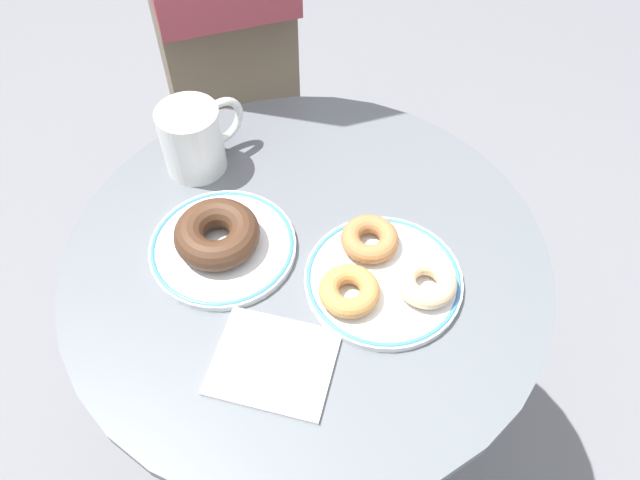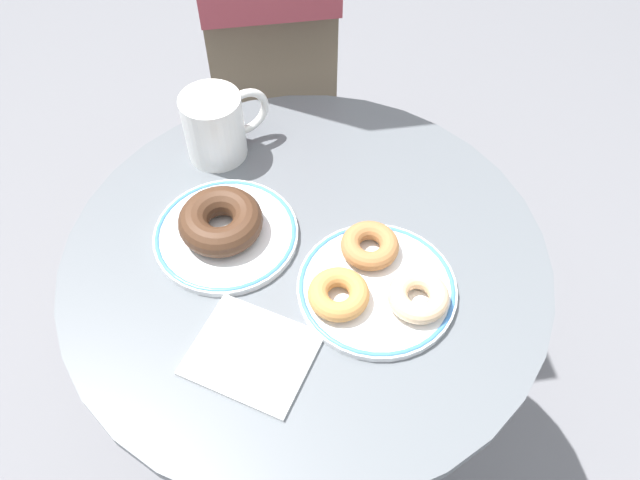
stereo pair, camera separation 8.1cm
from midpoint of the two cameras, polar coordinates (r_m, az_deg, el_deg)
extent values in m
cube|color=slate|center=(1.49, 0.87, -18.30)|extent=(7.00, 7.00, 0.02)
cylinder|color=#565B60|center=(0.84, 1.46, -1.76)|extent=(0.65, 0.65, 0.02)
cylinder|color=#565B60|center=(1.14, 1.10, -12.07)|extent=(0.06, 0.06, 0.68)
cylinder|color=#565B60|center=(1.47, 0.88, -18.01)|extent=(0.34, 0.34, 0.03)
cylinder|color=white|center=(0.85, -5.87, 0.30)|extent=(0.20, 0.20, 0.01)
torus|color=#3D75BC|center=(0.85, -5.88, 0.44)|extent=(0.19, 0.19, 0.01)
cylinder|color=white|center=(0.80, 8.10, -4.57)|extent=(0.20, 0.20, 0.01)
torus|color=#3D75BC|center=(0.80, 8.13, -4.45)|extent=(0.20, 0.20, 0.01)
torus|color=#422819|center=(0.83, -6.31, 1.55)|extent=(0.16, 0.16, 0.04)
torus|color=#E0B789|center=(0.78, 11.92, -5.25)|extent=(0.11, 0.11, 0.03)
torus|color=#A36B3D|center=(0.82, 7.42, -0.69)|extent=(0.10, 0.10, 0.03)
torus|color=#BC7F42|center=(0.77, 4.75, -5.16)|extent=(0.10, 0.10, 0.03)
cube|color=white|center=(0.75, -3.12, -10.57)|extent=(0.15, 0.13, 0.01)
cylinder|color=white|center=(0.93, -7.17, 10.08)|extent=(0.09, 0.09, 0.10)
torus|color=white|center=(0.94, -4.39, 11.45)|extent=(0.05, 0.07, 0.08)
cube|color=brown|center=(1.45, -2.60, 9.80)|extent=(0.39, 0.42, 0.83)
camera|label=1|loc=(0.04, -87.13, 3.72)|focal=35.05mm
camera|label=2|loc=(0.04, 92.87, -3.72)|focal=35.05mm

